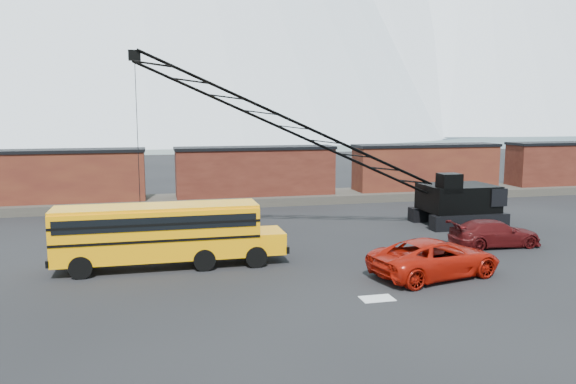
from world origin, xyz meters
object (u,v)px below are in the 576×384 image
maroon_suv (495,233)px  crawler_crane (319,139)px  school_bus (165,232)px  red_pickup (435,258)px

maroon_suv → crawler_crane: crawler_crane is taller
school_bus → crawler_crane: (9.98, 6.39, 4.31)m
red_pickup → maroon_suv: (6.31, 4.67, -0.13)m
maroon_suv → school_bus: bearing=92.4°
school_bus → crawler_crane: bearing=32.6°
school_bus → maroon_suv: bearing=0.1°
red_pickup → crawler_crane: crawler_crane is taller
school_bus → crawler_crane: crawler_crane is taller
maroon_suv → crawler_crane: 12.13m
school_bus → maroon_suv: 18.86m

